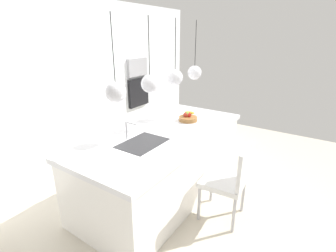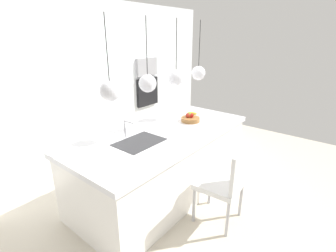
{
  "view_description": "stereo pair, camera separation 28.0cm",
  "coord_description": "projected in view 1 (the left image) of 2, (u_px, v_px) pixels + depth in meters",
  "views": [
    {
      "loc": [
        -2.45,
        -1.71,
        2.05
      ],
      "look_at": [
        0.1,
        0.0,
        0.93
      ],
      "focal_mm": 26.75,
      "sensor_mm": 36.0,
      "label": 1
    },
    {
      "loc": [
        -2.28,
        -1.93,
        2.05
      ],
      "look_at": [
        0.1,
        0.0,
        0.93
      ],
      "focal_mm": 26.75,
      "sensor_mm": 36.0,
      "label": 2
    }
  ],
  "objects": [
    {
      "name": "floor",
      "position": [
        164.0,
        190.0,
        3.51
      ],
      "size": [
        6.6,
        6.6,
        0.0
      ],
      "primitive_type": "plane",
      "color": "beige",
      "rests_on": "ground"
    },
    {
      "name": "back_wall",
      "position": [
        77.0,
        86.0,
        3.93
      ],
      "size": [
        6.0,
        0.1,
        2.6
      ],
      "primitive_type": "cube",
      "color": "white",
      "rests_on": "ground"
    },
    {
      "name": "kitchen_island",
      "position": [
        164.0,
        162.0,
        3.36
      ],
      "size": [
        2.53,
        1.15,
        0.88
      ],
      "color": "white",
      "rests_on": "ground"
    },
    {
      "name": "sink_basin",
      "position": [
        143.0,
        143.0,
        2.87
      ],
      "size": [
        0.56,
        0.4,
        0.02
      ],
      "primitive_type": "cube",
      "color": "#2D2D30",
      "rests_on": "kitchen_island"
    },
    {
      "name": "faucet",
      "position": [
        128.0,
        128.0,
        2.93
      ],
      "size": [
        0.02,
        0.17,
        0.22
      ],
      "color": "silver",
      "rests_on": "kitchen_island"
    },
    {
      "name": "fruit_bowl",
      "position": [
        188.0,
        117.0,
        3.61
      ],
      "size": [
        0.27,
        0.27,
        0.14
      ],
      "color": "#9E6B38",
      "rests_on": "kitchen_island"
    },
    {
      "name": "microwave",
      "position": [
        137.0,
        67.0,
        4.9
      ],
      "size": [
        0.54,
        0.08,
        0.34
      ],
      "primitive_type": "cube",
      "color": "#9E9EA3",
      "rests_on": "back_wall"
    },
    {
      "name": "oven",
      "position": [
        138.0,
        92.0,
        5.07
      ],
      "size": [
        0.56,
        0.08,
        0.56
      ],
      "primitive_type": "cube",
      "color": "black",
      "rests_on": "back_wall"
    },
    {
      "name": "chair_near",
      "position": [
        230.0,
        178.0,
        2.82
      ],
      "size": [
        0.5,
        0.5,
        0.94
      ],
      "color": "silver",
      "rests_on": "ground"
    },
    {
      "name": "pendant_light_left",
      "position": [
        116.0,
        92.0,
        2.37
      ],
      "size": [
        0.2,
        0.2,
        0.8
      ],
      "color": "silver"
    },
    {
      "name": "pendant_light_center_left",
      "position": [
        150.0,
        84.0,
        2.77
      ],
      "size": [
        0.2,
        0.2,
        0.8
      ],
      "color": "silver"
    },
    {
      "name": "pendant_light_center_right",
      "position": [
        175.0,
        77.0,
        3.18
      ],
      "size": [
        0.2,
        0.2,
        0.8
      ],
      "color": "silver"
    },
    {
      "name": "pendant_light_right",
      "position": [
        195.0,
        73.0,
        3.59
      ],
      "size": [
        0.2,
        0.2,
        0.8
      ],
      "color": "silver"
    }
  ]
}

